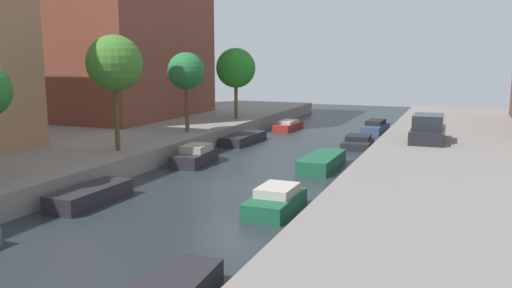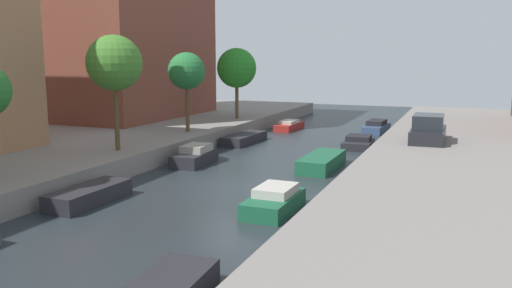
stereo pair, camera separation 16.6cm
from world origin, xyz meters
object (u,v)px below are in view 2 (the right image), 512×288
(moored_boat_right_2, at_px, (274,201))
(moored_boat_right_5, at_px, (376,127))
(moored_boat_right_4, at_px, (358,143))
(parked_car, at_px, (428,130))
(moored_boat_left_5, at_px, (289,126))
(moored_boat_left_3, at_px, (195,156))
(moored_boat_right_3, at_px, (322,162))
(moored_boat_left_4, at_px, (244,138))
(street_tree_2, at_px, (114,63))
(street_tree_3, at_px, (187,72))
(street_tree_4, at_px, (237,68))
(moored_boat_left_2, at_px, (89,195))

(moored_boat_right_2, height_order, moored_boat_right_5, same)
(moored_boat_right_2, distance_m, moored_boat_right_4, 14.89)
(parked_car, distance_m, moored_boat_left_5, 13.88)
(moored_boat_left_3, height_order, moored_boat_right_4, moored_boat_left_3)
(moored_boat_left_3, xyz_separation_m, moored_boat_right_4, (7.05, 8.42, -0.11))
(moored_boat_right_2, xyz_separation_m, moored_boat_right_3, (-0.30, 7.99, -0.05))
(parked_car, xyz_separation_m, moored_boat_right_5, (-4.32, 9.72, -1.23))
(parked_car, xyz_separation_m, moored_boat_right_4, (-4.26, 2.28, -1.30))
(moored_boat_left_3, height_order, moored_boat_left_4, moored_boat_left_3)
(moored_boat_left_3, distance_m, moored_boat_left_5, 14.66)
(moored_boat_left_3, height_order, moored_boat_right_5, moored_boat_left_3)
(street_tree_2, bearing_deg, parked_car, 31.35)
(parked_car, relative_size, moored_boat_left_3, 1.35)
(street_tree_2, xyz_separation_m, street_tree_3, (0.00, 7.14, -0.56))
(street_tree_4, relative_size, moored_boat_right_5, 1.30)
(moored_boat_left_2, distance_m, moored_boat_left_4, 15.63)
(street_tree_4, xyz_separation_m, moored_boat_left_5, (3.39, 2.45, -4.49))
(moored_boat_left_5, bearing_deg, moored_boat_right_5, 10.35)
(moored_boat_left_2, relative_size, moored_boat_right_2, 1.15)
(street_tree_4, bearing_deg, moored_boat_right_5, 20.15)
(moored_boat_right_3, bearing_deg, moored_boat_left_4, 138.99)
(street_tree_2, distance_m, street_tree_4, 14.77)
(street_tree_3, bearing_deg, moored_boat_right_5, 48.55)
(moored_boat_right_2, height_order, moored_boat_right_4, moored_boat_right_2)
(street_tree_2, height_order, moored_boat_right_4, street_tree_2)
(parked_car, xyz_separation_m, moored_boat_left_5, (-10.89, 8.52, -1.30))
(moored_boat_right_2, bearing_deg, street_tree_2, 158.19)
(moored_boat_right_5, bearing_deg, moored_boat_right_3, -91.95)
(street_tree_3, height_order, moored_boat_left_3, street_tree_3)
(moored_boat_right_2, bearing_deg, moored_boat_left_2, -166.62)
(parked_car, height_order, moored_boat_left_4, parked_car)
(moored_boat_right_5, bearing_deg, moored_boat_right_4, -89.55)
(moored_boat_left_2, xyz_separation_m, moored_boat_right_4, (7.27, 16.56, -0.00))
(street_tree_4, relative_size, moored_boat_right_3, 1.23)
(street_tree_2, distance_m, moored_boat_left_2, 7.97)
(street_tree_4, height_order, moored_boat_right_2, street_tree_4)
(moored_boat_right_4, bearing_deg, moored_boat_left_5, 136.72)
(street_tree_2, height_order, moored_boat_left_4, street_tree_2)
(moored_boat_right_2, relative_size, moored_boat_right_4, 1.01)
(street_tree_2, height_order, moored_boat_left_2, street_tree_2)
(street_tree_2, height_order, moored_boat_right_5, street_tree_2)
(moored_boat_left_5, height_order, moored_boat_right_4, moored_boat_right_4)
(moored_boat_right_2, bearing_deg, moored_boat_right_3, 92.16)
(street_tree_4, xyz_separation_m, moored_boat_left_2, (2.75, -20.35, -4.49))
(street_tree_2, relative_size, street_tree_3, 1.16)
(moored_boat_left_2, bearing_deg, moored_boat_left_3, 88.45)
(moored_boat_left_5, bearing_deg, street_tree_2, -101.14)
(street_tree_2, relative_size, moored_boat_right_4, 1.78)
(parked_car, bearing_deg, moored_boat_left_5, 141.95)
(moored_boat_left_5, relative_size, moored_boat_right_4, 1.15)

